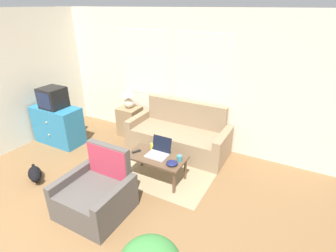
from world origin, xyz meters
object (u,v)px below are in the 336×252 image
cup_navy (179,158)px  armchair (97,194)px  cup_yellow (152,146)px  cat_black (35,174)px  television (53,98)px  table_lamp (128,96)px  tv_remote (136,151)px  couch (179,137)px  snack_bowl (172,163)px  coffee_table (156,159)px  laptop (159,151)px

cup_navy → armchair: bearing=-124.2°
cup_yellow → cat_black: (-1.57, -1.16, -0.37)m
television → table_lamp: (1.07, 1.02, -0.09)m
cup_navy → cup_yellow: bearing=168.6°
cup_yellow → tv_remote: bearing=-131.1°
tv_remote → couch: bearing=76.7°
snack_bowl → cat_black: (-2.08, -0.89, -0.35)m
television → tv_remote: bearing=-4.9°
couch → snack_bowl: (0.44, -1.15, 0.18)m
coffee_table → armchair: bearing=-108.6°
cup_navy → cat_black: 2.40m
armchair → table_lamp: bearing=115.1°
television → coffee_table: 2.51m
coffee_table → tv_remote: (-0.36, -0.04, 0.06)m
couch → television: (-2.34, -0.92, 0.70)m
couch → coffee_table: size_ratio=2.03×
table_lamp → cup_navy: bearing=-32.1°
laptop → table_lamp: bearing=141.7°
cup_yellow → tv_remote: 0.28m
cup_navy → table_lamp: bearing=147.9°
couch → snack_bowl: size_ratio=10.88×
couch → table_lamp: table_lamp is taller
television → cup_navy: size_ratio=4.68×
cat_black → table_lamp: bearing=110.9°
table_lamp → coffee_table: (1.36, -1.15, -0.52)m
table_lamp → cat_black: bearing=-100.1°
coffee_table → snack_bowl: size_ratio=5.36×
snack_bowl → cup_navy: bearing=71.6°
laptop → cat_black: laptop is taller
table_lamp → laptop: (1.37, -1.08, -0.40)m
couch → cup_navy: (0.49, -1.00, 0.19)m
television → cup_yellow: (2.26, 0.03, -0.50)m
table_lamp → cat_black: 2.31m
couch → cup_yellow: (-0.08, -0.88, 0.20)m
television → table_lamp: bearing=43.5°
armchair → tv_remote: (-0.01, 0.98, 0.18)m
armchair → table_lamp: table_lamp is taller
television → cup_yellow: bearing=0.8°
television → cup_yellow: 2.32m
armchair → cat_black: (-1.40, 0.03, -0.15)m
cup_yellow → table_lamp: bearing=140.4°
coffee_table → tv_remote: bearing=-173.3°
couch → cup_navy: bearing=-63.9°
snack_bowl → television: bearing=175.1°
tv_remote → cat_black: size_ratio=0.26×
cup_navy → tv_remote: cup_navy is taller
couch → cup_yellow: couch is taller
television → laptop: 2.49m
television → snack_bowl: bearing=-4.9°
armchair → television: 2.49m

